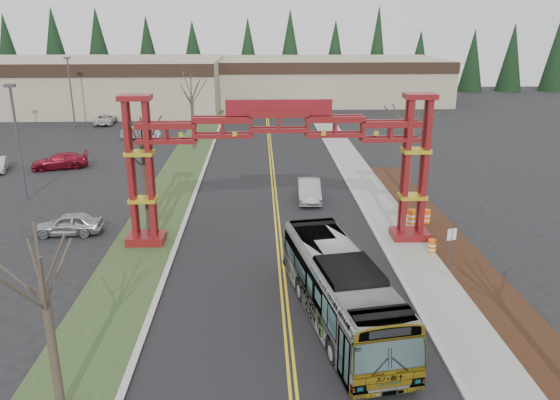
{
  "coord_description": "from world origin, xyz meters",
  "views": [
    {
      "loc": [
        -1.12,
        -12.75,
        12.74
      ],
      "look_at": [
        -0.07,
        14.7,
        3.75
      ],
      "focal_mm": 35.0,
      "sensor_mm": 36.0,
      "label": 1
    }
  ],
  "objects_px": {
    "retail_building_east": "(325,80)",
    "light_pole_far": "(71,87)",
    "bare_tree_median_far": "(192,96)",
    "parked_car_far_a": "(141,133)",
    "transit_bus": "(340,289)",
    "parked_car_far_b": "(105,119)",
    "parked_car_near_a": "(68,224)",
    "barrel_south": "(432,247)",
    "barrel_mid": "(412,218)",
    "gateway_arch": "(279,145)",
    "parked_car_mid_a": "(60,161)",
    "bare_tree_median_near": "(43,283)",
    "bare_tree_right_far": "(413,130)",
    "street_sign": "(451,240)",
    "retail_building_west": "(67,84)",
    "silver_sedan": "(309,190)",
    "bare_tree_median_mid": "(143,152)",
    "barrel_north": "(426,217)",
    "light_pole_near": "(17,135)"
  },
  "relations": [
    {
      "from": "light_pole_near",
      "to": "barrel_mid",
      "type": "xyz_separation_m",
      "value": [
        27.44,
        -6.53,
        -4.41
      ]
    },
    {
      "from": "bare_tree_median_near",
      "to": "street_sign",
      "type": "bearing_deg",
      "value": 32.22
    },
    {
      "from": "parked_car_near_a",
      "to": "parked_car_far_a",
      "type": "height_order",
      "value": "parked_car_far_a"
    },
    {
      "from": "retail_building_east",
      "to": "parked_car_near_a",
      "type": "xyz_separation_m",
      "value": [
        -23.15,
        -60.23,
        -2.81
      ]
    },
    {
      "from": "transit_bus",
      "to": "light_pole_far",
      "type": "xyz_separation_m",
      "value": [
        -26.78,
        48.04,
        3.42
      ]
    },
    {
      "from": "retail_building_east",
      "to": "light_pole_far",
      "type": "bearing_deg",
      "value": -145.96
    },
    {
      "from": "parked_car_far_a",
      "to": "parked_car_far_b",
      "type": "relative_size",
      "value": 0.87
    },
    {
      "from": "parked_car_near_a",
      "to": "barrel_mid",
      "type": "relative_size",
      "value": 3.74
    },
    {
      "from": "barrel_north",
      "to": "parked_car_far_a",
      "type": "bearing_deg",
      "value": 130.43
    },
    {
      "from": "retail_building_west",
      "to": "silver_sedan",
      "type": "distance_m",
      "value": 56.36
    },
    {
      "from": "bare_tree_median_mid",
      "to": "street_sign",
      "type": "distance_m",
      "value": 18.21
    },
    {
      "from": "transit_bus",
      "to": "parked_car_far_b",
      "type": "distance_m",
      "value": 55.48
    },
    {
      "from": "parked_car_near_a",
      "to": "street_sign",
      "type": "xyz_separation_m",
      "value": [
        22.18,
        -5.95,
        0.98
      ]
    },
    {
      "from": "silver_sedan",
      "to": "retail_building_east",
      "type": "bearing_deg",
      "value": 84.43
    },
    {
      "from": "parked_car_far_a",
      "to": "street_sign",
      "type": "height_order",
      "value": "street_sign"
    },
    {
      "from": "parked_car_near_a",
      "to": "light_pole_far",
      "type": "bearing_deg",
      "value": -165.51
    },
    {
      "from": "barrel_south",
      "to": "light_pole_near",
      "type": "bearing_deg",
      "value": 157.87
    },
    {
      "from": "bare_tree_median_far",
      "to": "parked_car_far_a",
      "type": "bearing_deg",
      "value": 140.39
    },
    {
      "from": "gateway_arch",
      "to": "transit_bus",
      "type": "relative_size",
      "value": 1.59
    },
    {
      "from": "parked_car_near_a",
      "to": "barrel_south",
      "type": "bearing_deg",
      "value": 77.33
    },
    {
      "from": "light_pole_far",
      "to": "barrel_mid",
      "type": "xyz_separation_m",
      "value": [
        33.22,
        -36.27,
        -4.47
      ]
    },
    {
      "from": "bare_tree_median_mid",
      "to": "street_sign",
      "type": "xyz_separation_m",
      "value": [
        17.03,
        -5.28,
        -3.73
      ]
    },
    {
      "from": "gateway_arch",
      "to": "barrel_mid",
      "type": "bearing_deg",
      "value": 15.35
    },
    {
      "from": "barrel_north",
      "to": "barrel_south",
      "type": "bearing_deg",
      "value": -102.48
    },
    {
      "from": "gateway_arch",
      "to": "silver_sedan",
      "type": "height_order",
      "value": "gateway_arch"
    },
    {
      "from": "retail_building_west",
      "to": "retail_building_east",
      "type": "height_order",
      "value": "retail_building_west"
    },
    {
      "from": "parked_car_far_a",
      "to": "light_pole_far",
      "type": "bearing_deg",
      "value": 54.38
    },
    {
      "from": "transit_bus",
      "to": "bare_tree_median_far",
      "type": "distance_m",
      "value": 36.75
    },
    {
      "from": "parked_car_far_a",
      "to": "barrel_south",
      "type": "distance_m",
      "value": 40.69
    },
    {
      "from": "retail_building_west",
      "to": "light_pole_near",
      "type": "height_order",
      "value": "light_pole_near"
    },
    {
      "from": "transit_bus",
      "to": "parked_car_far_b",
      "type": "height_order",
      "value": "transit_bus"
    },
    {
      "from": "bare_tree_median_far",
      "to": "barrel_north",
      "type": "distance_m",
      "value": 29.59
    },
    {
      "from": "bare_tree_median_near",
      "to": "parked_car_far_b",
      "type": "bearing_deg",
      "value": 103.3
    },
    {
      "from": "barrel_north",
      "to": "bare_tree_right_far",
      "type": "bearing_deg",
      "value": 87.46
    },
    {
      "from": "silver_sedan",
      "to": "bare_tree_right_far",
      "type": "distance_m",
      "value": 8.7
    },
    {
      "from": "parked_car_far_b",
      "to": "bare_tree_right_far",
      "type": "distance_m",
      "value": 45.59
    },
    {
      "from": "silver_sedan",
      "to": "barrel_north",
      "type": "bearing_deg",
      "value": -34.97
    },
    {
      "from": "bare_tree_median_near",
      "to": "bare_tree_median_mid",
      "type": "bearing_deg",
      "value": 90.0
    },
    {
      "from": "parked_car_far_b",
      "to": "barrel_south",
      "type": "distance_m",
      "value": 52.44
    },
    {
      "from": "gateway_arch",
      "to": "silver_sedan",
      "type": "xyz_separation_m",
      "value": [
        2.55,
        8.04,
        -5.22
      ]
    },
    {
      "from": "parked_car_mid_a",
      "to": "barrel_mid",
      "type": "distance_m",
      "value": 32.18
    },
    {
      "from": "parked_car_mid_a",
      "to": "bare_tree_median_far",
      "type": "relative_size",
      "value": 0.63
    },
    {
      "from": "retail_building_west",
      "to": "silver_sedan",
      "type": "xyz_separation_m",
      "value": [
        32.55,
        -45.92,
        -2.99
      ]
    },
    {
      "from": "bare_tree_median_near",
      "to": "silver_sedan",
      "type": "bearing_deg",
      "value": 65.36
    },
    {
      "from": "retail_building_west",
      "to": "bare_tree_right_far",
      "type": "xyz_separation_m",
      "value": [
        40.0,
        -46.01,
        1.5
      ]
    },
    {
      "from": "street_sign",
      "to": "barrel_south",
      "type": "distance_m",
      "value": 2.4
    },
    {
      "from": "retail_building_east",
      "to": "bare_tree_right_far",
      "type": "distance_m",
      "value": 54.04
    },
    {
      "from": "transit_bus",
      "to": "parked_car_mid_a",
      "type": "relative_size",
      "value": 2.32
    },
    {
      "from": "parked_car_mid_a",
      "to": "barrel_mid",
      "type": "bearing_deg",
      "value": 44.86
    },
    {
      "from": "parked_car_near_a",
      "to": "gateway_arch",
      "type": "bearing_deg",
      "value": 80.03
    }
  ]
}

